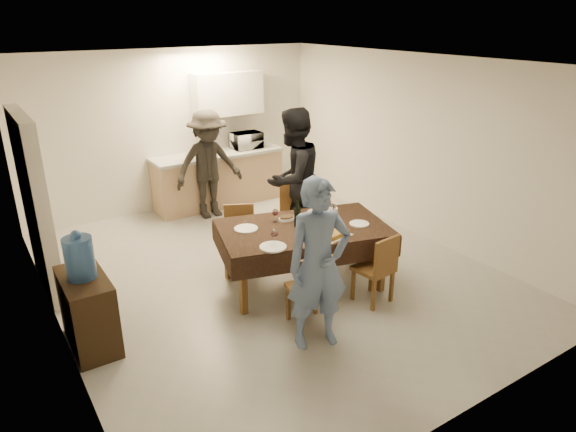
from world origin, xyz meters
The scene contains 33 objects.
floor centered at (0.00, 0.00, 0.00)m, with size 5.00×6.00×0.02m, color #A2A29D.
ceiling centered at (0.00, 0.00, 2.60)m, with size 5.00×6.00×0.02m, color white.
wall_back centered at (0.00, 3.00, 1.30)m, with size 5.00×0.02×2.60m, color silver.
wall_front centered at (0.00, -3.00, 1.30)m, with size 5.00×0.02×2.60m, color silver.
wall_left centered at (-2.50, 0.00, 1.30)m, with size 0.02×6.00×2.60m, color silver.
wall_right centered at (2.50, 0.00, 1.30)m, with size 0.02×6.00×2.60m, color silver.
stub_partition centered at (-2.42, 1.20, 1.05)m, with size 0.15×1.40×2.10m, color beige.
kitchen_base_cabinet centered at (0.60, 2.68, 0.43)m, with size 2.20×0.60×0.86m, color tan.
kitchen_worktop centered at (0.60, 2.68, 0.89)m, with size 2.24×0.64×0.05m, color #AAAAA5.
upper_cabinet centered at (0.90, 2.82, 1.85)m, with size 1.20×0.34×0.70m, color silver.
dining_table centered at (0.18, -0.48, 0.73)m, with size 2.18×1.62×0.76m.
chair_near_left centered at (-0.27, -1.31, 0.53)m, with size 0.46×0.47×0.47m.
chair_near_right centered at (0.63, -1.31, 0.51)m, with size 0.42×0.43×0.45m.
chair_far_left centered at (-0.27, 0.19, 0.51)m, with size 0.51×0.53×0.45m.
chair_far_right centered at (0.63, 0.18, 0.62)m, with size 0.61×0.63×0.55m.
console centered at (-2.28, -0.34, 0.38)m, with size 0.41×0.81×0.75m, color black.
water_jug centered at (-2.28, -0.34, 0.96)m, with size 0.27×0.27×0.41m, color #3864AA.
wine_bottle centered at (0.13, -0.43, 0.93)m, with size 0.08×0.08×0.33m, color black, non-canonical shape.
water_pitcher centered at (0.53, -0.53, 0.87)m, with size 0.14×0.14×0.22m, color white.
savoury_tart centered at (0.28, -0.86, 0.79)m, with size 0.44×0.33×0.06m, color #B88D36.
salad_bowl centered at (0.48, -0.30, 0.80)m, with size 0.19×0.19×0.07m, color white.
mushroom_dish centered at (0.13, -0.20, 0.78)m, with size 0.19×0.19×0.03m, color white.
wine_glass_a centered at (-0.37, -0.73, 0.85)m, with size 0.08×0.08×0.18m, color white, non-canonical shape.
wine_glass_b centered at (0.73, -0.23, 0.85)m, with size 0.08×0.08×0.17m, color white, non-canonical shape.
wine_glass_c centered at (-0.02, -0.18, 0.85)m, with size 0.08×0.08×0.17m, color white, non-canonical shape.
plate_near_left centered at (-0.42, -0.78, 0.77)m, with size 0.29×0.29×0.02m, color white.
plate_near_right centered at (0.78, -0.78, 0.77)m, with size 0.24×0.24×0.01m, color white.
plate_far_left centered at (-0.42, -0.18, 0.77)m, with size 0.28×0.28×0.02m, color white.
plate_far_right centered at (0.78, -0.18, 0.77)m, with size 0.24×0.24×0.01m, color white.
microwave centered at (1.16, 2.68, 1.05)m, with size 0.51×0.34×0.28m, color silver.
person_near centered at (-0.37, -1.53, 0.86)m, with size 0.63×0.41×1.73m, color #647CAD.
person_far centered at (0.73, 0.57, 0.98)m, with size 0.95×0.74×1.95m, color black.
person_kitchen centered at (0.22, 2.23, 0.87)m, with size 1.12×0.64×1.73m, color black.
Camera 1 is at (-3.00, -5.03, 3.09)m, focal length 32.00 mm.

